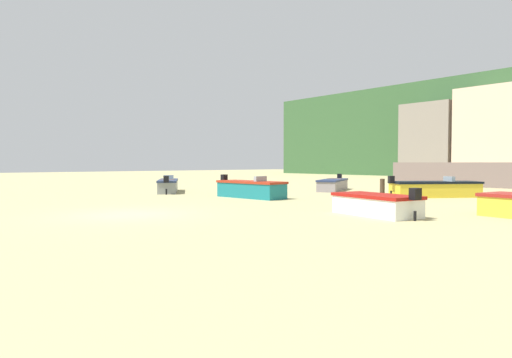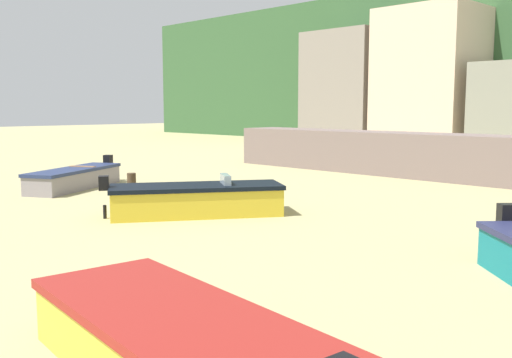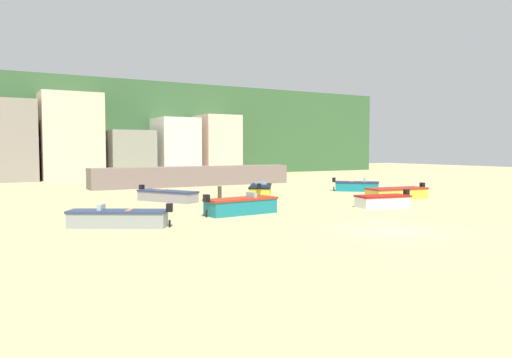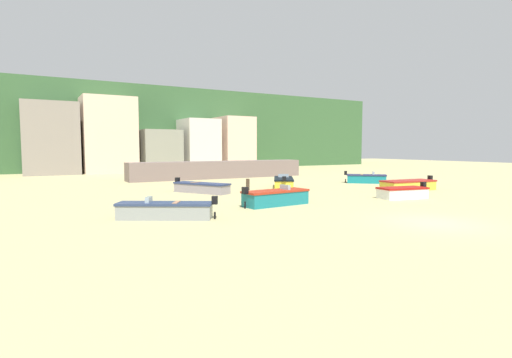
{
  "view_description": "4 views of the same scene",
  "coord_description": "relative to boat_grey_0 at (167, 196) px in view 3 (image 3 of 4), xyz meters",
  "views": [
    {
      "loc": [
        15.99,
        -7.03,
        1.96
      ],
      "look_at": [
        -2.88,
        8.56,
        1.06
      ],
      "focal_mm": 31.5,
      "sensor_mm": 36.0,
      "label": 1
    },
    {
      "loc": [
        15.84,
        6.61,
        3.11
      ],
      "look_at": [
        2.45,
        19.8,
        0.77
      ],
      "focal_mm": 40.43,
      "sensor_mm": 36.0,
      "label": 2
    },
    {
      "loc": [
        -16.35,
        -15.83,
        3.73
      ],
      "look_at": [
        3.89,
        19.43,
        1.22
      ],
      "focal_mm": 34.04,
      "sensor_mm": 36.0,
      "label": 3
    },
    {
      "loc": [
        -16.46,
        -11.75,
        3.54
      ],
      "look_at": [
        -1.21,
        14.68,
        1.11
      ],
      "focal_mm": 27.89,
      "sensor_mm": 36.0,
      "label": 4
    }
  ],
  "objects": [
    {
      "name": "ground_plane",
      "position": [
        4.74,
        -17.08,
        -0.41
      ],
      "size": [
        160.0,
        160.0,
        0.0
      ],
      "primitive_type": "plane",
      "color": "tan"
    },
    {
      "name": "headland_hill",
      "position": [
        4.74,
        48.92,
        6.19
      ],
      "size": [
        90.0,
        32.0,
        13.19
      ],
      "primitive_type": "cube",
      "color": "#325630",
      "rests_on": "ground"
    },
    {
      "name": "harbor_pier",
      "position": [
        7.5,
        12.92,
        0.58
      ],
      "size": [
        20.84,
        2.4,
        1.97
      ],
      "primitive_type": "cube",
      "color": "#72605B",
      "rests_on": "ground"
    },
    {
      "name": "townhouse_far_left",
      "position": [
        -8.92,
        29.72,
        4.29
      ],
      "size": [
        6.67,
        5.61,
        9.39
      ],
      "primitive_type": "cube",
      "color": "gray",
      "rests_on": "ground"
    },
    {
      "name": "townhouse_centre_left",
      "position": [
        -1.67,
        30.38,
        4.84
      ],
      "size": [
        6.99,
        6.92,
        10.48
      ],
      "primitive_type": "cube",
      "color": "beige",
      "rests_on": "ground"
    },
    {
      "name": "townhouse_centre",
      "position": [
        5.46,
        29.99,
        2.65
      ],
      "size": [
        5.59,
        6.14,
        6.12
      ],
      "primitive_type": "cube",
      "color": "gray",
      "rests_on": "ground"
    },
    {
      "name": "townhouse_centre_right",
      "position": [
        11.79,
        29.97,
        3.55
      ],
      "size": [
        5.22,
        6.11,
        7.91
      ],
      "primitive_type": "cube",
      "color": "beige",
      "rests_on": "ground"
    },
    {
      "name": "townhouse_right",
      "position": [
        17.99,
        29.97,
        3.83
      ],
      "size": [
        5.22,
        6.1,
        8.47
      ],
      "primitive_type": "cube",
      "color": "beige",
      "rests_on": "ground"
    },
    {
      "name": "boat_grey_0",
      "position": [
        0.0,
        0.0,
        0.0
      ],
      "size": [
        3.46,
        4.76,
        1.11
      ],
      "rotation": [
        0.0,
        0.0,
        3.65
      ],
      "color": "gray",
      "rests_on": "ground"
    },
    {
      "name": "boat_teal_1",
      "position": [
        1.4,
        -8.52,
        0.07
      ],
      "size": [
        4.6,
        1.85,
        1.26
      ],
      "rotation": [
        0.0,
        0.0,
        4.81
      ],
      "color": "#176E78",
      "rests_on": "ground"
    },
    {
      "name": "boat_yellow_2",
      "position": [
        7.63,
        -0.13,
        0.05
      ],
      "size": [
        4.04,
        5.01,
        1.21
      ],
      "rotation": [
        0.0,
        0.0,
        5.71
      ],
      "color": "gold",
      "rests_on": "ground"
    },
    {
      "name": "boat_yellow_3",
      "position": [
        15.6,
        -6.76,
        0.02
      ],
      "size": [
        5.03,
        2.22,
        1.16
      ],
      "rotation": [
        0.0,
        0.0,
        1.47
      ],
      "color": "gold",
      "rests_on": "ground"
    },
    {
      "name": "boat_grey_4",
      "position": [
        -5.87,
        -9.71,
        0.02
      ],
      "size": [
        4.65,
        3.45,
        1.15
      ],
      "rotation": [
        0.0,
        0.0,
        1.03
      ],
      "color": "gray",
      "rests_on": "ground"
    },
    {
      "name": "boat_white_5",
      "position": [
        10.83,
        -10.16,
        -0.0
      ],
      "size": [
        3.74,
        2.09,
        1.11
      ],
      "rotation": [
        0.0,
        0.0,
        1.39
      ],
      "color": "white",
      "rests_on": "ground"
    },
    {
      "name": "boat_teal_6",
      "position": [
        17.47,
        -0.22,
        0.04
      ],
      "size": [
        3.69,
        3.57,
        1.18
      ],
      "rotation": [
        0.0,
        0.0,
        3.96
      ],
      "color": "#13707B",
      "rests_on": "ground"
    },
    {
      "name": "mooring_post_near_water",
      "position": [
        4.09,
        -0.07,
        0.06
      ],
      "size": [
        0.29,
        0.29,
        0.94
      ],
      "primitive_type": "cylinder",
      "color": "#3E2F21",
      "rests_on": "ground"
    }
  ]
}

